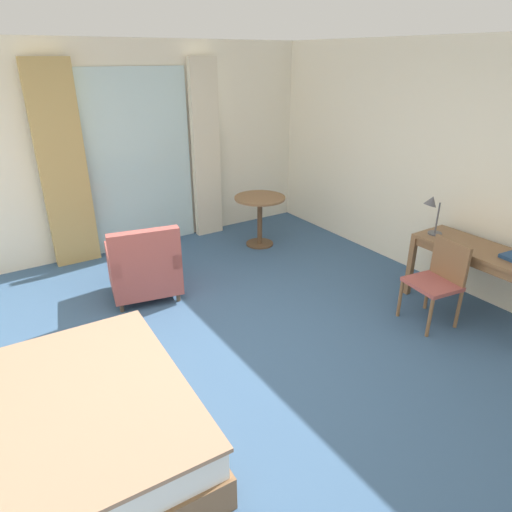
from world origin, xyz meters
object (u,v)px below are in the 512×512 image
at_px(desk_chair, 439,277).
at_px(round_cafe_table, 260,209).
at_px(desk_lamp, 432,207).
at_px(writing_desk, 482,258).
at_px(armchair_by_window, 144,268).
at_px(bed, 5,455).

distance_m(desk_chair, round_cafe_table, 2.67).
relative_size(desk_lamp, round_cafe_table, 0.64).
distance_m(writing_desk, desk_chair, 0.51).
xyz_separation_m(armchair_by_window, round_cafe_table, (1.90, 0.57, 0.18)).
bearing_deg(round_cafe_table, bed, -144.93).
bearing_deg(writing_desk, bed, 175.81).
bearing_deg(desk_lamp, round_cafe_table, 107.43).
height_order(desk_lamp, armchair_by_window, desk_lamp).
xyz_separation_m(bed, desk_chair, (3.86, -0.19, 0.23)).
xyz_separation_m(writing_desk, desk_lamp, (-0.15, 0.55, 0.41)).
height_order(desk_chair, armchair_by_window, armchair_by_window).
xyz_separation_m(writing_desk, desk_chair, (-0.48, 0.13, -0.14)).
bearing_deg(desk_lamp, desk_chair, -127.59).
bearing_deg(round_cafe_table, desk_lamp, -72.57).
bearing_deg(bed, round_cafe_table, 35.07).
bearing_deg(bed, desk_lamp, 3.24).
relative_size(bed, writing_desk, 1.67).
xyz_separation_m(writing_desk, round_cafe_table, (-0.84, 2.77, -0.11)).
height_order(writing_desk, armchair_by_window, armchair_by_window).
bearing_deg(bed, armchair_by_window, 49.83).
distance_m(desk_lamp, armchair_by_window, 3.15).
bearing_deg(desk_lamp, armchair_by_window, 147.65).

